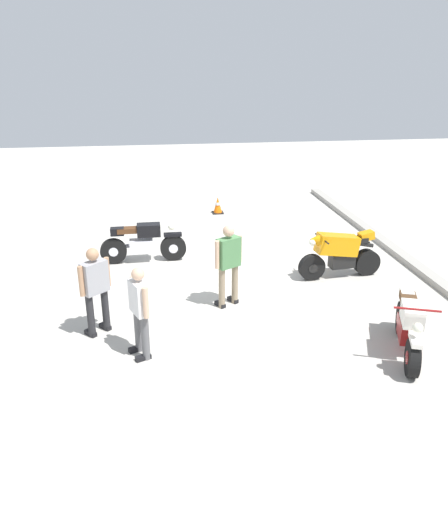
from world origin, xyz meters
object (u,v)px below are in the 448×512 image
object	(u,v)px
person_in_white_shirt	(140,307)
traffic_cone	(218,205)
motorcycle_cream_vintage	(409,327)
motorcycle_orange_sportbike	(340,253)
person_in_green_shirt	(228,261)
motorcycle_black_cruiser	(143,242)
person_in_gray_shirt	(95,286)

from	to	relation	value
person_in_white_shirt	traffic_cone	world-z (taller)	person_in_white_shirt
motorcycle_cream_vintage	traffic_cone	size ratio (longest dim) A/B	3.55
motorcycle_orange_sportbike	motorcycle_cream_vintage	world-z (taller)	motorcycle_orange_sportbike
person_in_white_shirt	traffic_cone	xyz separation A→B (m)	(-8.32, 2.40, -0.63)
person_in_green_shirt	motorcycle_orange_sportbike	bearing A→B (deg)	-98.77
motorcycle_orange_sportbike	motorcycle_black_cruiser	world-z (taller)	motorcycle_orange_sportbike
motorcycle_orange_sportbike	person_in_gray_shirt	world-z (taller)	person_in_gray_shirt
motorcycle_black_cruiser	person_in_green_shirt	distance (m)	3.19
person_in_white_shirt	traffic_cone	bearing A→B (deg)	-128.69
motorcycle_orange_sportbike	person_in_green_shirt	bearing A→B (deg)	16.01
traffic_cone	motorcycle_cream_vintage	bearing A→B (deg)	12.77
motorcycle_orange_sportbike	motorcycle_black_cruiser	distance (m)	4.71
person_in_gray_shirt	person_in_white_shirt	size ratio (longest dim) A/B	1.04
motorcycle_orange_sportbike	person_in_green_shirt	distance (m)	2.94
person_in_white_shirt	traffic_cone	distance (m)	8.68
motorcycle_cream_vintage	traffic_cone	bearing A→B (deg)	-146.75
motorcycle_black_cruiser	motorcycle_orange_sportbike	bearing A→B (deg)	-20.61
person_in_green_shirt	traffic_cone	xyz separation A→B (m)	(-6.69, 0.69, -0.71)
person_in_white_shirt	person_in_green_shirt	bearing A→B (deg)	-159.00
motorcycle_orange_sportbike	traffic_cone	xyz separation A→B (m)	(-5.64, -2.03, -0.33)
motorcycle_black_cruiser	person_in_white_shirt	bearing A→B (deg)	-90.72
motorcycle_black_cruiser	person_in_gray_shirt	bearing A→B (deg)	-103.46
motorcycle_orange_sportbike	person_in_white_shirt	size ratio (longest dim) A/B	1.24
person_in_green_shirt	motorcycle_cream_vintage	bearing A→B (deg)	-159.01
motorcycle_black_cruiser	motorcycle_cream_vintage	size ratio (longest dim) A/B	1.11
motorcycle_black_cruiser	person_in_green_shirt	bearing A→B (deg)	-57.96
motorcycle_cream_vintage	person_in_green_shirt	xyz separation A→B (m)	(-2.20, -2.71, 0.48)
traffic_cone	person_in_gray_shirt	bearing A→B (deg)	-23.05
traffic_cone	person_in_white_shirt	bearing A→B (deg)	-16.11
motorcycle_orange_sportbike	person_in_gray_shirt	xyz separation A→B (m)	(1.83, -5.21, 0.34)
person_in_white_shirt	motorcycle_cream_vintage	bearing A→B (deg)	150.04
motorcycle_black_cruiser	person_in_white_shirt	world-z (taller)	person_in_white_shirt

